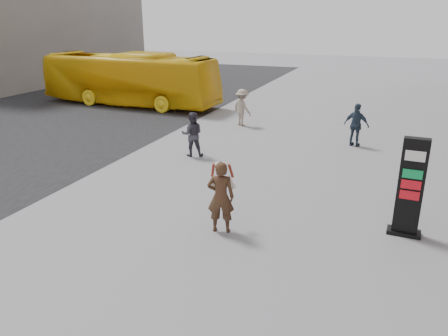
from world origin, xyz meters
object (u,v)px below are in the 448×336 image
(pedestrian_b, at_px, (242,108))
(pedestrian_c, at_px, (356,125))
(bus, at_px, (129,79))
(pedestrian_a, at_px, (192,134))
(info_pylon, at_px, (410,188))
(woman, at_px, (221,196))

(pedestrian_b, bearing_deg, pedestrian_c, -164.62)
(bus, relative_size, pedestrian_a, 6.46)
(info_pylon, xyz_separation_m, pedestrian_b, (-7.14, 8.89, -0.33))
(bus, distance_m, pedestrian_a, 10.62)
(woman, height_order, pedestrian_b, woman)
(woman, bearing_deg, pedestrian_b, -88.99)
(info_pylon, height_order, pedestrian_c, info_pylon)
(woman, height_order, pedestrian_a, woman)
(bus, xyz_separation_m, pedestrian_b, (7.65, -2.41, -0.62))
(woman, relative_size, pedestrian_a, 1.08)
(info_pylon, height_order, pedestrian_a, info_pylon)
(bus, bearing_deg, pedestrian_a, -132.45)
(pedestrian_c, bearing_deg, pedestrian_a, 47.87)
(pedestrian_a, xyz_separation_m, pedestrian_b, (0.19, 5.12, 0.03))
(pedestrian_b, bearing_deg, info_pylon, 161.18)
(bus, bearing_deg, pedestrian_b, -104.69)
(pedestrian_a, height_order, pedestrian_b, pedestrian_b)
(pedestrian_c, bearing_deg, pedestrian_b, -1.56)
(pedestrian_a, relative_size, pedestrian_b, 0.96)
(info_pylon, bearing_deg, pedestrian_c, 106.81)
(bus, height_order, pedestrian_a, bus)
(pedestrian_b, distance_m, pedestrian_c, 5.56)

